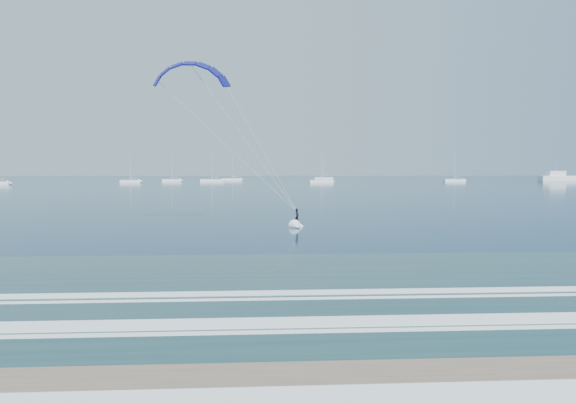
% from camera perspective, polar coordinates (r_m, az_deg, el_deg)
% --- Properties ---
extents(kitesurfer_rig, '(14.03, 4.43, 14.91)m').
position_cam_1_polar(kitesurfer_rig, '(43.62, -5.15, 7.25)').
color(kitesurfer_rig, '#80C417').
rests_on(kitesurfer_rig, ground).
extents(motor_yacht, '(16.56, 4.42, 6.64)m').
position_cam_1_polar(motor_yacht, '(266.96, 27.75, 2.41)').
color(motor_yacht, white).
rests_on(motor_yacht, ground).
extents(sailboat_1, '(7.83, 2.40, 10.87)m').
position_cam_1_polar(sailboat_1, '(209.40, -17.08, 2.17)').
color(sailboat_1, white).
rests_on(sailboat_1, ground).
extents(sailboat_2, '(8.68, 2.40, 11.70)m').
position_cam_1_polar(sailboat_2, '(241.98, -6.21, 2.46)').
color(sailboat_2, white).
rests_on(sailboat_2, ground).
extents(sailboat_3, '(9.11, 2.40, 12.59)m').
position_cam_1_polar(sailboat_3, '(200.67, 3.73, 2.27)').
color(sailboat_3, white).
rests_on(sailboat_3, ground).
extents(sailboat_4, '(9.64, 2.40, 12.99)m').
position_cam_1_polar(sailboat_4, '(274.39, 3.97, 2.59)').
color(sailboat_4, white).
rests_on(sailboat_4, ground).
extents(sailboat_5, '(9.02, 2.40, 12.27)m').
position_cam_1_polar(sailboat_5, '(229.83, 18.01, 2.26)').
color(sailboat_5, white).
rests_on(sailboat_5, ground).
extents(sailboat_7, '(7.88, 2.40, 11.82)m').
position_cam_1_polar(sailboat_7, '(222.12, -12.77, 2.31)').
color(sailboat_7, white).
rests_on(sailboat_7, ground).
extents(sailboat_8, '(9.86, 2.40, 12.22)m').
position_cam_1_polar(sailboat_8, '(219.99, -8.43, 2.34)').
color(sailboat_8, white).
rests_on(sailboat_8, ground).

